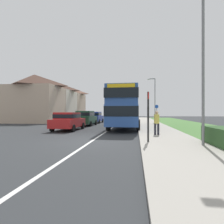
# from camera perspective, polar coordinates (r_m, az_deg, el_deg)

# --- Properties ---
(ground_plane) EXTENTS (120.00, 120.00, 0.00)m
(ground_plane) POSITION_cam_1_polar(r_m,az_deg,el_deg) (9.69, -6.79, -9.49)
(ground_plane) COLOR #2D3033
(lane_marking_centre) EXTENTS (0.14, 60.00, 0.01)m
(lane_marking_centre) POSITION_cam_1_polar(r_m,az_deg,el_deg) (17.50, -0.18, -5.24)
(lane_marking_centre) COLOR silver
(lane_marking_centre) RESTS_ON ground_plane
(pavement_near_side) EXTENTS (3.20, 68.00, 0.12)m
(pavement_near_side) POSITION_cam_1_polar(r_m,az_deg,el_deg) (15.44, 14.46, -5.73)
(pavement_near_side) COLOR #9E998E
(pavement_near_side) RESTS_ON ground_plane
(grass_verge_seaward) EXTENTS (6.00, 68.00, 0.08)m
(grass_verge_seaward) POSITION_cam_1_polar(r_m,az_deg,el_deg) (16.51, 29.53, -5.42)
(grass_verge_seaward) COLOR #477538
(grass_verge_seaward) RESTS_ON ground_plane
(double_decker_bus) EXTENTS (2.80, 9.64, 3.70)m
(double_decker_bus) POSITION_cam_1_polar(r_m,az_deg,el_deg) (17.44, 4.23, 1.77)
(double_decker_bus) COLOR #284C93
(double_decker_bus) RESTS_ON ground_plane
(parked_car_red) EXTENTS (2.00, 4.11, 1.57)m
(parked_car_red) POSITION_cam_1_polar(r_m,az_deg,el_deg) (15.88, -13.98, -2.64)
(parked_car_red) COLOR #B21E1E
(parked_car_red) RESTS_ON ground_plane
(parked_car_dark_green) EXTENTS (2.00, 4.10, 1.72)m
(parked_car_dark_green) POSITION_cam_1_polar(r_m,az_deg,el_deg) (20.94, -8.53, -1.81)
(parked_car_dark_green) COLOR #19472D
(parked_car_dark_green) RESTS_ON ground_plane
(parked_car_blue) EXTENTS (1.99, 3.95, 1.63)m
(parked_car_blue) POSITION_cam_1_polar(r_m,az_deg,el_deg) (25.92, -5.57, -1.56)
(parked_car_blue) COLOR navy
(parked_car_blue) RESTS_ON ground_plane
(pedestrian_at_stop) EXTENTS (0.34, 0.34, 1.67)m
(pedestrian_at_stop) POSITION_cam_1_polar(r_m,az_deg,el_deg) (11.87, 14.25, -3.01)
(pedestrian_at_stop) COLOR #23232D
(pedestrian_at_stop) RESTS_ON ground_plane
(bus_stop_sign) EXTENTS (0.09, 0.52, 2.60)m
(bus_stop_sign) POSITION_cam_1_polar(r_m,az_deg,el_deg) (8.90, 11.61, -0.38)
(bus_stop_sign) COLOR black
(bus_stop_sign) RESTS_ON ground_plane
(cycle_route_sign) EXTENTS (0.44, 0.08, 2.52)m
(cycle_route_sign) POSITION_cam_1_polar(r_m,az_deg,el_deg) (23.13, 14.26, -0.43)
(cycle_route_sign) COLOR slate
(cycle_route_sign) RESTS_ON ground_plane
(street_lamp_near) EXTENTS (1.14, 0.20, 7.30)m
(street_lamp_near) POSITION_cam_1_polar(r_m,az_deg,el_deg) (9.20, 26.73, 16.41)
(street_lamp_near) COLOR slate
(street_lamp_near) RESTS_ON ground_plane
(street_lamp_mid) EXTENTS (1.14, 0.20, 6.61)m
(street_lamp_mid) POSITION_cam_1_polar(r_m,az_deg,el_deg) (27.10, 13.47, 4.74)
(street_lamp_mid) COLOR slate
(street_lamp_mid) RESTS_ON ground_plane
(house_terrace_far_side) EXTENTS (7.70, 17.35, 7.33)m
(house_terrace_far_side) POSITION_cam_1_polar(r_m,az_deg,el_deg) (34.55, -18.76, 3.42)
(house_terrace_far_side) COLOR #C1A88E
(house_terrace_far_side) RESTS_ON ground_plane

